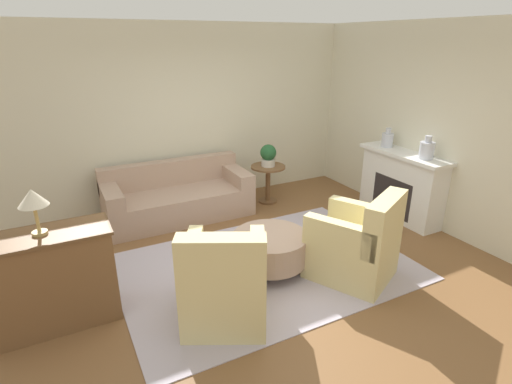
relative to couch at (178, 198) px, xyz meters
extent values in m
plane|color=brown|center=(0.47, -1.92, -0.30)|extent=(16.00, 16.00, 0.00)
cube|color=beige|center=(0.47, 0.59, 1.10)|extent=(8.89, 0.12, 2.80)
cube|color=beige|center=(3.21, -1.92, 1.10)|extent=(0.12, 9.35, 2.80)
cube|color=#BCB2C1|center=(0.47, -1.92, -0.29)|extent=(3.35, 2.32, 0.01)
cube|color=tan|center=(0.00, -0.05, -0.09)|extent=(2.14, 0.91, 0.42)
cube|color=tan|center=(0.00, 0.30, 0.32)|extent=(2.14, 0.20, 0.38)
cube|color=tan|center=(-0.95, -0.07, 0.23)|extent=(0.24, 0.87, 0.21)
cube|color=tan|center=(0.95, -0.07, 0.23)|extent=(0.24, 0.87, 0.21)
cube|color=brown|center=(0.00, -0.47, -0.27)|extent=(1.93, 0.05, 0.06)
cube|color=beige|center=(-0.30, -2.50, -0.06)|extent=(1.07, 1.11, 0.46)
cube|color=beige|center=(-0.45, -2.80, 0.45)|extent=(0.77, 0.52, 0.57)
cube|color=beige|center=(-0.01, -2.63, 0.32)|extent=(0.50, 0.79, 0.31)
cube|color=beige|center=(-0.57, -2.35, 0.32)|extent=(0.50, 0.79, 0.31)
cube|color=brown|center=(-0.12, -2.15, -0.26)|extent=(0.63, 0.36, 0.06)
cube|color=beige|center=(1.25, -2.50, -0.06)|extent=(1.07, 1.11, 0.46)
cube|color=beige|center=(1.40, -2.80, 0.45)|extent=(0.77, 0.52, 0.57)
cube|color=beige|center=(1.51, -2.35, 0.32)|extent=(0.50, 0.79, 0.31)
cube|color=beige|center=(0.96, -2.63, 0.32)|extent=(0.50, 0.79, 0.31)
cube|color=brown|center=(1.07, -2.15, -0.26)|extent=(0.63, 0.36, 0.06)
cylinder|color=tan|center=(0.49, -1.98, -0.01)|extent=(0.87, 0.87, 0.32)
cylinder|color=brown|center=(0.23, -2.24, -0.23)|extent=(0.05, 0.05, 0.12)
cylinder|color=brown|center=(0.76, -2.24, -0.23)|extent=(0.05, 0.05, 0.12)
cylinder|color=brown|center=(0.23, -1.72, -0.23)|extent=(0.05, 0.05, 0.12)
cylinder|color=brown|center=(0.76, -1.72, -0.23)|extent=(0.05, 0.05, 0.12)
cylinder|color=brown|center=(1.49, -0.13, 0.31)|extent=(0.56, 0.56, 0.03)
cylinder|color=brown|center=(1.49, -0.13, 0.00)|extent=(0.08, 0.08, 0.59)
cylinder|color=brown|center=(1.49, -0.13, -0.28)|extent=(0.31, 0.31, 0.03)
cube|color=white|center=(2.97, -1.57, 0.21)|extent=(0.36, 1.32, 1.02)
cube|color=#282323|center=(2.80, -1.57, 0.06)|extent=(0.02, 0.73, 0.56)
cube|color=white|center=(2.95, -1.57, 0.69)|extent=(0.44, 1.42, 0.05)
cube|color=brown|center=(-1.77, -1.87, 0.17)|extent=(1.12, 0.46, 0.95)
cube|color=brown|center=(-1.77, -1.87, 0.63)|extent=(1.16, 0.50, 0.03)
cylinder|color=silver|center=(2.95, -1.20, 0.82)|extent=(0.17, 0.17, 0.21)
cylinder|color=silver|center=(2.95, -1.20, 0.97)|extent=(0.08, 0.08, 0.08)
cylinder|color=silver|center=(2.95, -1.93, 0.83)|extent=(0.20, 0.20, 0.23)
cylinder|color=silver|center=(2.95, -1.93, 0.99)|extent=(0.09, 0.09, 0.09)
cylinder|color=beige|center=(1.49, -0.13, 0.38)|extent=(0.22, 0.22, 0.12)
sphere|color=#23562D|center=(1.49, -0.13, 0.55)|extent=(0.26, 0.26, 0.26)
cylinder|color=tan|center=(-1.77, -1.87, 0.66)|extent=(0.13, 0.13, 0.03)
cylinder|color=tan|center=(-1.77, -1.87, 0.80)|extent=(0.03, 0.03, 0.24)
cone|color=beige|center=(-1.77, -1.87, 1.00)|extent=(0.25, 0.25, 0.15)
camera|label=1|loc=(-1.53, -5.52, 2.25)|focal=28.00mm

